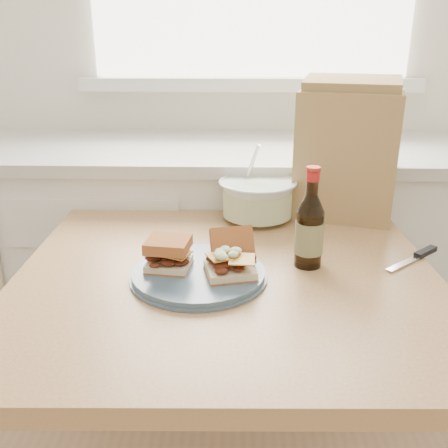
{
  "coord_description": "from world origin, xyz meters",
  "views": [
    {
      "loc": [
        -0.04,
        -0.05,
        1.31
      ],
      "look_at": [
        -0.08,
        1.07,
        0.88
      ],
      "focal_mm": 40.0,
      "sensor_mm": 36.0,
      "label": 1
    }
  ],
  "objects_px": {
    "beer_bottle": "(309,230)",
    "paper_bag": "(346,155)",
    "dining_table": "(227,309)",
    "plate": "(199,274)",
    "coleslaw_bowl": "(257,201)"
  },
  "relations": [
    {
      "from": "paper_bag",
      "to": "beer_bottle",
      "type": "bearing_deg",
      "value": -96.96
    },
    {
      "from": "dining_table",
      "to": "plate",
      "type": "xyz_separation_m",
      "value": [
        -0.06,
        -0.07,
        0.13
      ]
    },
    {
      "from": "dining_table",
      "to": "paper_bag",
      "type": "bearing_deg",
      "value": 45.52
    },
    {
      "from": "plate",
      "to": "paper_bag",
      "type": "relative_size",
      "value": 0.81
    },
    {
      "from": "beer_bottle",
      "to": "paper_bag",
      "type": "relative_size",
      "value": 0.65
    },
    {
      "from": "plate",
      "to": "paper_bag",
      "type": "xyz_separation_m",
      "value": [
        0.39,
        0.42,
        0.17
      ]
    },
    {
      "from": "paper_bag",
      "to": "dining_table",
      "type": "bearing_deg",
      "value": -117.6
    },
    {
      "from": "plate",
      "to": "coleslaw_bowl",
      "type": "xyz_separation_m",
      "value": [
        0.14,
        0.38,
        0.05
      ]
    },
    {
      "from": "plate",
      "to": "beer_bottle",
      "type": "relative_size",
      "value": 1.24
    },
    {
      "from": "paper_bag",
      "to": "plate",
      "type": "bearing_deg",
      "value": -117.55
    },
    {
      "from": "plate",
      "to": "coleslaw_bowl",
      "type": "height_order",
      "value": "coleslaw_bowl"
    },
    {
      "from": "plate",
      "to": "coleslaw_bowl",
      "type": "distance_m",
      "value": 0.41
    },
    {
      "from": "dining_table",
      "to": "beer_bottle",
      "type": "relative_size",
      "value": 4.14
    },
    {
      "from": "dining_table",
      "to": "plate",
      "type": "relative_size",
      "value": 3.33
    },
    {
      "from": "coleslaw_bowl",
      "to": "paper_bag",
      "type": "distance_m",
      "value": 0.29
    }
  ]
}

